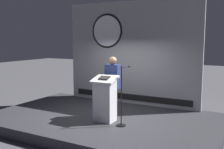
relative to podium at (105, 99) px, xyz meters
name	(u,v)px	position (x,y,z in m)	size (l,w,h in m)	color
ground_plane	(103,126)	(-0.27, 0.34, -0.89)	(40.00, 40.00, 0.00)	#4C4C51
stage_platform	(103,121)	(-0.27, 0.34, -0.74)	(6.40, 4.00, 0.30)	#333338
banner_display	(130,53)	(-0.29, 2.19, 1.13)	(4.73, 0.12, 3.43)	#9E9EA3
podium	(105,99)	(0.00, 0.00, 0.00)	(0.64, 0.49, 1.23)	silver
speaker_person	(113,86)	(-0.02, 0.48, 0.28)	(0.40, 0.26, 1.70)	black
microphone_stand	(122,104)	(0.56, -0.09, -0.04)	(0.24, 0.60, 1.53)	black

